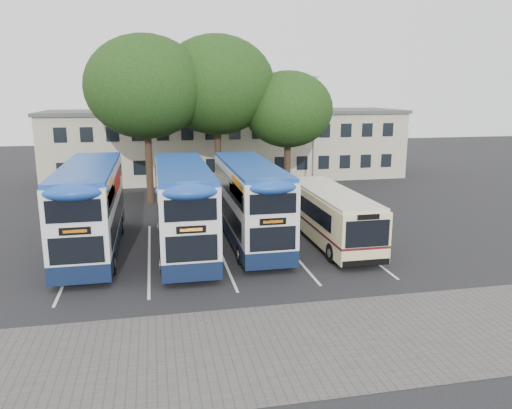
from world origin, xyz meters
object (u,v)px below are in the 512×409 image
at_px(tree_left, 145,87).
at_px(tree_mid, 217,85).
at_px(tree_right, 288,110).
at_px(bus_dd_mid, 183,204).
at_px(lamp_post, 314,127).
at_px(bus_dd_left, 91,205).
at_px(bus_single, 330,213).
at_px(bus_dd_right, 250,199).

relative_size(tree_left, tree_mid, 0.98).
relative_size(tree_mid, tree_right, 1.27).
bearing_deg(bus_dd_mid, lamp_post, 51.52).
distance_m(tree_left, bus_dd_mid, 13.14).
xyz_separation_m(lamp_post, bus_dd_mid, (-11.48, -14.44, -2.68)).
bearing_deg(lamp_post, bus_dd_left, -139.19).
bearing_deg(tree_right, tree_left, -178.37).
relative_size(lamp_post, tree_right, 0.96).
xyz_separation_m(lamp_post, tree_right, (-2.85, -2.47, 1.47)).
xyz_separation_m(tree_mid, bus_single, (4.29, -13.08, -6.73)).
xyz_separation_m(tree_left, bus_dd_right, (5.21, -11.03, -5.82)).
relative_size(bus_dd_mid, bus_single, 1.12).
height_order(bus_dd_left, bus_dd_right, bus_dd_left).
height_order(bus_dd_left, bus_dd_mid, bus_dd_left).
xyz_separation_m(tree_mid, tree_right, (5.18, -1.03, -1.77)).
distance_m(bus_dd_left, bus_dd_mid, 4.53).
distance_m(bus_dd_mid, bus_dd_right, 3.60).
height_order(bus_dd_left, bus_single, bus_dd_left).
bearing_deg(bus_dd_mid, bus_single, -0.49).
relative_size(lamp_post, tree_mid, 0.76).
bearing_deg(lamp_post, bus_dd_mid, -128.48).
xyz_separation_m(tree_right, bus_dd_right, (-5.10, -11.32, -4.21)).
bearing_deg(bus_dd_left, lamp_post, 40.81).
relative_size(tree_left, bus_dd_mid, 1.12).
bearing_deg(tree_left, bus_single, -51.30).
distance_m(lamp_post, bus_dd_left, 21.26).
distance_m(tree_right, bus_dd_mid, 15.34).
bearing_deg(bus_dd_left, tree_right, 40.80).
bearing_deg(tree_right, tree_mid, 168.71).
relative_size(tree_left, bus_dd_right, 1.15).
bearing_deg(tree_mid, bus_dd_right, -89.63).
bearing_deg(bus_dd_left, bus_dd_mid, -8.35).
bearing_deg(bus_dd_mid, tree_mid, 75.13).
xyz_separation_m(tree_left, tree_right, (10.31, 0.29, -1.61)).
bearing_deg(bus_single, tree_mid, 108.15).
xyz_separation_m(tree_mid, bus_dd_right, (0.08, -12.36, -5.97)).
height_order(tree_mid, bus_single, tree_mid).
distance_m(bus_dd_left, bus_dd_right, 8.02).
relative_size(tree_left, bus_single, 1.25).
distance_m(bus_dd_right, bus_single, 4.34).
bearing_deg(tree_right, bus_dd_left, -139.20).
distance_m(lamp_post, bus_dd_right, 16.15).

